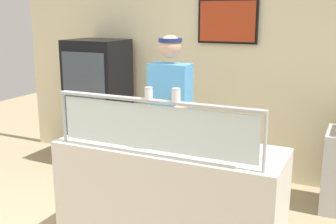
% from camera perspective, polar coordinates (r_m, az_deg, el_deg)
% --- Properties ---
extents(ground_plane, '(12.00, 12.00, 0.00)m').
position_cam_1_polar(ground_plane, '(4.24, 4.11, -14.20)').
color(ground_plane, tan).
rests_on(ground_plane, ground).
extents(shop_rear_unit, '(6.19, 0.13, 2.70)m').
position_cam_1_polar(shop_rear_unit, '(5.05, 9.73, 6.33)').
color(shop_rear_unit, beige).
rests_on(shop_rear_unit, ground).
extents(serving_counter, '(1.79, 0.66, 0.95)m').
position_cam_1_polar(serving_counter, '(3.47, 0.19, -11.96)').
color(serving_counter, silver).
rests_on(serving_counter, ground).
extents(sneeze_guard, '(1.61, 0.06, 0.41)m').
position_cam_1_polar(sneeze_guard, '(2.99, -1.95, -1.09)').
color(sneeze_guard, '#B2B5BC').
rests_on(sneeze_guard, serving_counter).
extents(pizza_tray, '(0.46, 0.46, 0.04)m').
position_cam_1_polar(pizza_tray, '(3.42, -2.57, -3.53)').
color(pizza_tray, '#9EA0A8').
rests_on(pizza_tray, serving_counter).
extents(pizza_server, '(0.13, 0.29, 0.01)m').
position_cam_1_polar(pizza_server, '(3.40, -2.67, -3.27)').
color(pizza_server, '#ADAFB7').
rests_on(pizza_server, pizza_tray).
extents(parmesan_shaker, '(0.06, 0.06, 0.09)m').
position_cam_1_polar(parmesan_shaker, '(2.97, -2.62, 2.45)').
color(parmesan_shaker, white).
rests_on(parmesan_shaker, sneeze_guard).
extents(pepper_flake_shaker, '(0.06, 0.06, 0.09)m').
position_cam_1_polar(pepper_flake_shaker, '(2.88, 1.10, 2.19)').
color(pepper_flake_shaker, white).
rests_on(pepper_flake_shaker, sneeze_guard).
extents(worker_figure, '(0.41, 0.50, 1.76)m').
position_cam_1_polar(worker_figure, '(3.97, 0.31, -0.53)').
color(worker_figure, '#23232D').
rests_on(worker_figure, ground).
extents(drink_fridge, '(0.70, 0.60, 1.63)m').
position_cam_1_polar(drink_fridge, '(5.46, -9.40, 1.10)').
color(drink_fridge, black).
rests_on(drink_fridge, ground).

